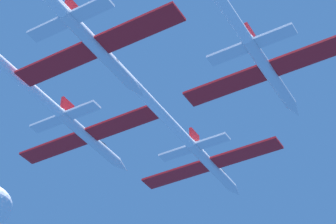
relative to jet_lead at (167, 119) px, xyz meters
name	(u,v)px	position (x,y,z in m)	size (l,w,h in m)	color
jet_lead	(167,119)	(0.00, 0.00, 0.00)	(15.73, 39.11, 2.61)	white
jet_left_wing	(32,88)	(-8.50, -9.75, 0.29)	(15.73, 37.79, 2.61)	white
jet_right_wing	(224,6)	(11.11, -10.22, -0.14)	(15.73, 38.03, 2.61)	white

